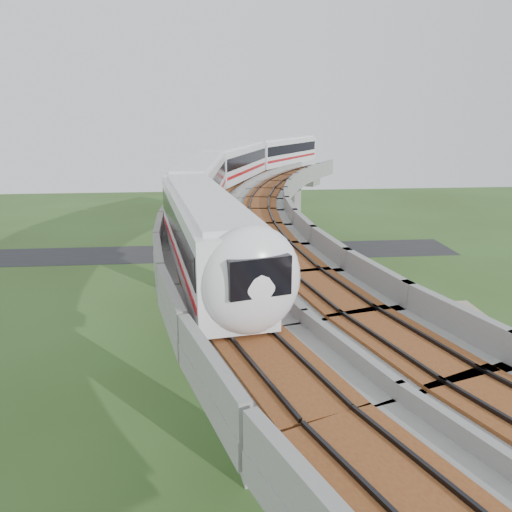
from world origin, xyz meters
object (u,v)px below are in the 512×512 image
object	(u,v)px
car_dark	(380,333)
metro_train	(243,172)
car_red	(456,399)
car_white	(419,445)

from	to	relation	value
car_dark	metro_train	bearing A→B (deg)	55.86
metro_train	car_red	distance (m)	24.79
metro_train	car_white	xyz separation A→B (m)	(7.72, -22.51, -11.60)
metro_train	car_white	world-z (taller)	metro_train
car_red	car_dark	xyz separation A→B (m)	(-1.65, 9.44, 0.03)
car_white	car_red	distance (m)	5.91
metro_train	car_dark	world-z (taller)	metro_train
car_white	car_dark	distance (m)	13.87
metro_train	car_red	xyz separation A→B (m)	(11.88, -18.32, -11.75)
car_red	car_dark	distance (m)	9.59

